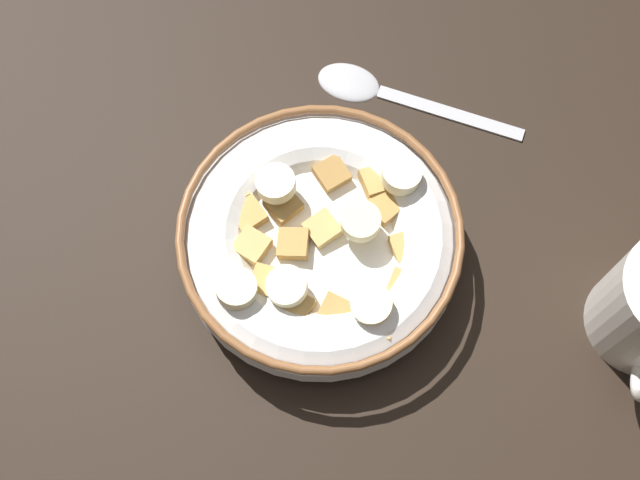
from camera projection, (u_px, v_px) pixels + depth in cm
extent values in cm
cube|color=black|center=(320.00, 260.00, 59.95)|extent=(125.68, 125.68, 2.00)
cylinder|color=white|center=(320.00, 254.00, 58.74)|extent=(10.35, 10.35, 0.60)
torus|color=white|center=(320.00, 243.00, 56.83)|extent=(18.82, 18.82, 4.69)
torus|color=brown|center=(320.00, 232.00, 54.92)|extent=(18.85, 18.85, 0.60)
cylinder|color=white|center=(320.00, 240.00, 56.17)|extent=(16.01, 16.01, 0.40)
cube|color=tan|center=(248.00, 216.00, 56.16)|extent=(2.86, 2.85, 1.08)
cube|color=#B78947|center=(283.00, 205.00, 56.32)|extent=(2.77, 2.80, 1.06)
cube|color=tan|center=(403.00, 288.00, 54.11)|extent=(2.18, 2.17, 0.95)
cube|color=#AD7F42|center=(332.00, 174.00, 57.16)|extent=(2.86, 2.87, 1.08)
cube|color=tan|center=(252.00, 246.00, 55.27)|extent=(2.44, 2.45, 0.94)
cube|color=tan|center=(377.00, 181.00, 56.87)|extent=(2.85, 2.87, 1.10)
cube|color=tan|center=(377.00, 323.00, 53.28)|extent=(2.18, 2.15, 0.97)
cube|color=#B78947|center=(293.00, 244.00, 55.33)|extent=(2.43, 2.51, 1.17)
cube|color=tan|center=(323.00, 229.00, 55.77)|extent=(2.88, 2.86, 1.17)
cube|color=#B78947|center=(385.00, 206.00, 56.37)|extent=(2.75, 2.74, 0.92)
cube|color=tan|center=(407.00, 247.00, 55.33)|extent=(2.81, 2.80, 0.97)
cube|color=tan|center=(293.00, 306.00, 53.82)|extent=(2.40, 2.39, 0.93)
cube|color=#B78947|center=(336.00, 312.00, 53.74)|extent=(2.37, 2.29, 1.15)
cube|color=tan|center=(267.00, 282.00, 54.35)|extent=(2.10, 2.08, 0.94)
cube|color=tan|center=(230.00, 191.00, 56.61)|extent=(2.85, 2.85, 1.04)
cylinder|color=#F4EABC|center=(372.00, 304.00, 52.48)|extent=(3.36, 3.34, 1.51)
cylinder|color=#F9EFC6|center=(401.00, 175.00, 55.61)|extent=(3.31, 3.26, 1.22)
cylinder|color=#F4EABC|center=(287.00, 286.00, 53.18)|extent=(2.96, 2.94, 1.34)
cylinder|color=beige|center=(236.00, 288.00, 52.82)|extent=(2.86, 2.82, 1.23)
cylinder|color=#F9EFC6|center=(276.00, 183.00, 55.34)|extent=(3.72, 3.76, 1.24)
cylinder|color=beige|center=(361.00, 221.00, 54.46)|extent=(3.67, 3.64, 1.10)
ellipsoid|color=#B7B7BC|center=(349.00, 80.00, 63.61)|extent=(3.34, 4.85, 0.80)
cube|color=#B7B7BC|center=(450.00, 113.00, 62.85)|extent=(1.31, 11.25, 0.36)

